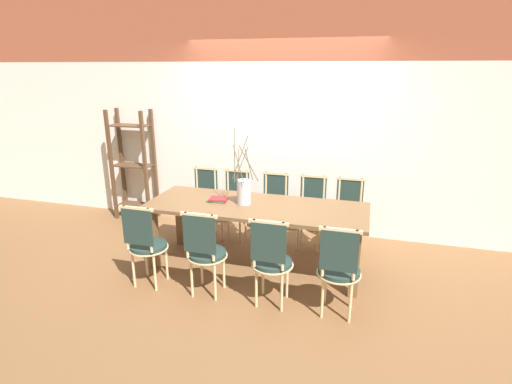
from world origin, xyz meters
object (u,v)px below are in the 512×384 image
(chair_far_center, at_px, (274,206))
(vase_centerpiece, at_px, (244,191))
(dining_table, at_px, (256,214))
(chair_near_center, at_px, (271,259))
(shelving_rack, at_px, (133,166))
(book_stack, at_px, (218,199))

(chair_far_center, xyz_separation_m, vase_centerpiece, (-0.17, -0.69, 0.39))
(dining_table, height_order, vase_centerpiece, vase_centerpiece)
(chair_near_center, relative_size, shelving_rack, 0.56)
(chair_near_center, xyz_separation_m, shelving_rack, (-2.49, 1.71, 0.31))
(vase_centerpiece, distance_m, shelving_rack, 2.23)
(dining_table, height_order, shelving_rack, shelving_rack)
(dining_table, distance_m, chair_far_center, 0.72)
(vase_centerpiece, height_order, book_stack, vase_centerpiece)
(dining_table, height_order, chair_near_center, chair_near_center)
(dining_table, xyz_separation_m, chair_near_center, (0.35, -0.70, -0.15))
(shelving_rack, bearing_deg, chair_far_center, -7.81)
(chair_near_center, xyz_separation_m, chair_far_center, (-0.32, 1.41, 0.00))
(dining_table, relative_size, shelving_rack, 1.49)
(book_stack, bearing_deg, chair_near_center, -42.56)
(chair_far_center, bearing_deg, shelving_rack, -7.81)
(book_stack, distance_m, shelving_rack, 1.95)
(dining_table, bearing_deg, chair_far_center, 87.70)
(chair_far_center, xyz_separation_m, book_stack, (-0.48, -0.68, 0.27))
(chair_far_center, height_order, vase_centerpiece, vase_centerpiece)
(book_stack, bearing_deg, shelving_rack, 150.05)
(chair_far_center, relative_size, book_stack, 4.06)
(vase_centerpiece, height_order, shelving_rack, shelving_rack)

